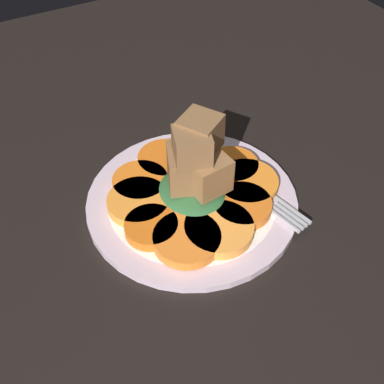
% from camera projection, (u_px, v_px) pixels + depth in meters
% --- Properties ---
extents(table_slab, '(1.20, 1.20, 0.02)m').
position_uv_depth(table_slab, '(192.00, 209.00, 0.60)').
color(table_slab, black).
rests_on(table_slab, ground).
extents(plate, '(0.26, 0.26, 0.01)m').
position_uv_depth(plate, '(192.00, 201.00, 0.59)').
color(plate, silver).
rests_on(plate, table_slab).
extents(carrot_slice_0, '(0.06, 0.06, 0.01)m').
position_uv_depth(carrot_slice_0, '(193.00, 158.00, 0.62)').
color(carrot_slice_0, orange).
rests_on(carrot_slice_0, plate).
extents(carrot_slice_1, '(0.07, 0.07, 0.01)m').
position_uv_depth(carrot_slice_1, '(167.00, 160.00, 0.62)').
color(carrot_slice_1, orange).
rests_on(carrot_slice_1, plate).
extents(carrot_slice_2, '(0.07, 0.07, 0.01)m').
position_uv_depth(carrot_slice_2, '(140.00, 182.00, 0.59)').
color(carrot_slice_2, orange).
rests_on(carrot_slice_2, plate).
extents(carrot_slice_3, '(0.07, 0.07, 0.01)m').
position_uv_depth(carrot_slice_3, '(139.00, 202.00, 0.57)').
color(carrot_slice_3, orange).
rests_on(carrot_slice_3, plate).
extents(carrot_slice_4, '(0.06, 0.06, 0.01)m').
position_uv_depth(carrot_slice_4, '(151.00, 227.00, 0.54)').
color(carrot_slice_4, orange).
rests_on(carrot_slice_4, plate).
extents(carrot_slice_5, '(0.08, 0.08, 0.01)m').
position_uv_depth(carrot_slice_5, '(187.00, 239.00, 0.53)').
color(carrot_slice_5, orange).
rests_on(carrot_slice_5, plate).
extents(carrot_slice_6, '(0.08, 0.08, 0.01)m').
position_uv_depth(carrot_slice_6, '(221.00, 228.00, 0.54)').
color(carrot_slice_6, '#F99439').
rests_on(carrot_slice_6, plate).
extents(carrot_slice_7, '(0.07, 0.07, 0.01)m').
position_uv_depth(carrot_slice_7, '(242.00, 206.00, 0.57)').
color(carrot_slice_7, orange).
rests_on(carrot_slice_7, plate).
extents(carrot_slice_8, '(0.08, 0.08, 0.01)m').
position_uv_depth(carrot_slice_8, '(247.00, 183.00, 0.59)').
color(carrot_slice_8, orange).
rests_on(carrot_slice_8, plate).
extents(carrot_slice_9, '(0.07, 0.07, 0.01)m').
position_uv_depth(carrot_slice_9, '(232.00, 167.00, 0.61)').
color(carrot_slice_9, orange).
rests_on(carrot_slice_9, plate).
extents(center_pile, '(0.09, 0.09, 0.10)m').
position_uv_depth(center_pile, '(195.00, 168.00, 0.56)').
color(center_pile, '#2D6033').
rests_on(center_pile, plate).
extents(fork, '(0.18, 0.05, 0.00)m').
position_uv_depth(fork, '(250.00, 187.00, 0.59)').
color(fork, '#B2B2B7').
rests_on(fork, plate).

